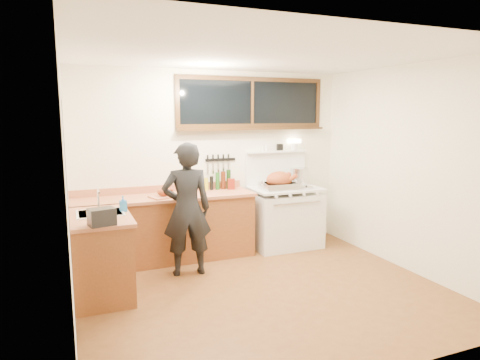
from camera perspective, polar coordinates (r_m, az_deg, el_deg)
name	(u,v)px	position (r m, az deg, el deg)	size (l,w,h in m)	color
ground_plane	(264,292)	(5.02, 3.23, -14.68)	(4.00, 3.50, 0.02)	brown
room_shell	(265,146)	(4.61, 3.41, 4.59)	(4.10, 3.60, 2.65)	white
counter_back	(165,228)	(5.93, -9.91, -6.30)	(2.44, 0.64, 1.00)	brown
counter_left	(101,255)	(5.03, -18.05, -9.43)	(0.64, 1.09, 0.90)	brown
sink_unit	(100,218)	(4.99, -18.11, -4.84)	(0.50, 0.45, 0.37)	white
vintage_stove	(284,216)	(6.49, 5.95, -4.75)	(1.02, 0.74, 1.60)	white
back_window	(252,108)	(6.41, 1.66, 9.52)	(2.32, 0.13, 0.77)	black
left_doorway	(70,228)	(3.71, -21.69, -5.92)	(0.02, 1.04, 2.17)	black
knife_strip	(219,160)	(6.27, -2.75, 2.63)	(0.46, 0.03, 0.28)	black
man	(187,209)	(5.31, -7.11, -3.89)	(0.64, 0.46, 1.65)	black
soap_bottle	(123,204)	(4.98, -15.33, -3.06)	(0.08, 0.08, 0.18)	blue
toaster	(102,217)	(4.44, -17.95, -4.70)	(0.28, 0.22, 0.17)	black
cutting_board	(165,193)	(5.70, -10.02, -1.78)	(0.42, 0.36, 0.13)	#B66C48
roast_turkey	(280,182)	(6.21, 5.30, -0.30)	(0.54, 0.39, 0.27)	silver
stockpot	(299,176)	(6.70, 7.88, 0.53)	(0.35, 0.35, 0.26)	silver
saucepan	(276,181)	(6.59, 4.80, -0.20)	(0.17, 0.28, 0.11)	silver
pot_lid	(306,187)	(6.38, 8.83, -0.97)	(0.23, 0.23, 0.04)	silver
coffee_tin	(231,184)	(6.21, -1.17, -0.53)	(0.13, 0.11, 0.15)	maroon
pitcher	(194,186)	(6.02, -6.13, -0.83)	(0.09, 0.09, 0.17)	white
bottle_cluster	(220,181)	(6.20, -2.74, -0.13)	(0.40, 0.07, 0.28)	black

